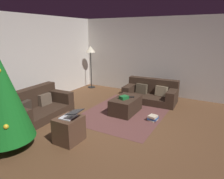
% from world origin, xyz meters
% --- Properties ---
extents(ground_plane, '(6.40, 6.40, 0.00)m').
position_xyz_m(ground_plane, '(0.00, 0.00, 0.00)').
color(ground_plane, brown).
extents(rear_partition, '(6.40, 0.12, 2.60)m').
position_xyz_m(rear_partition, '(0.00, 3.14, 1.30)').
color(rear_partition, beige).
rests_on(rear_partition, ground_plane).
extents(corner_partition, '(0.12, 6.40, 2.60)m').
position_xyz_m(corner_partition, '(3.14, 0.00, 1.30)').
color(corner_partition, beige).
rests_on(corner_partition, ground_plane).
extents(couch_left, '(1.74, 0.99, 0.72)m').
position_xyz_m(couch_left, '(-0.39, 2.25, 0.27)').
color(couch_left, '#332319').
rests_on(couch_left, ground_plane).
extents(couch_right, '(0.93, 1.62, 0.69)m').
position_xyz_m(couch_right, '(2.25, 0.11, 0.26)').
color(couch_right, '#332319').
rests_on(couch_right, ground_plane).
extents(ottoman, '(0.94, 0.58, 0.41)m').
position_xyz_m(ottoman, '(1.00, 0.39, 0.21)').
color(ottoman, '#332319').
rests_on(ottoman, ground_plane).
extents(gift_box, '(0.27, 0.23, 0.08)m').
position_xyz_m(gift_box, '(0.88, 0.39, 0.46)').
color(gift_box, '#19662D').
rests_on(gift_box, ottoman).
extents(tv_remote, '(0.12, 0.16, 0.02)m').
position_xyz_m(tv_remote, '(1.10, 0.28, 0.43)').
color(tv_remote, black).
rests_on(tv_remote, ottoman).
extents(christmas_tree, '(1.00, 1.00, 1.96)m').
position_xyz_m(christmas_tree, '(-1.67, 1.53, 1.04)').
color(christmas_tree, brown).
rests_on(christmas_tree, ground_plane).
extents(side_table, '(0.52, 0.44, 0.51)m').
position_xyz_m(side_table, '(-0.92, 0.71, 0.26)').
color(side_table, '#4C3323').
rests_on(side_table, ground_plane).
extents(laptop, '(0.34, 0.44, 0.18)m').
position_xyz_m(laptop, '(-0.92, 0.65, 0.57)').
color(laptop, silver).
rests_on(laptop, side_table).
extents(book_stack, '(0.27, 0.22, 0.14)m').
position_xyz_m(book_stack, '(0.85, -0.43, 0.07)').
color(book_stack, beige).
rests_on(book_stack, ground_plane).
extents(corner_lamp, '(0.36, 0.36, 1.61)m').
position_xyz_m(corner_lamp, '(2.67, 2.70, 1.37)').
color(corner_lamp, black).
rests_on(corner_lamp, ground_plane).
extents(area_rug, '(2.60, 2.00, 0.01)m').
position_xyz_m(area_rug, '(1.00, 0.39, 0.00)').
color(area_rug, brown).
rests_on(area_rug, ground_plane).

